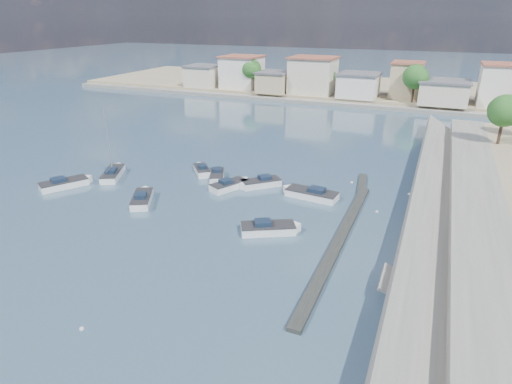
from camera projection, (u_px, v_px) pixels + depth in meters
ground at (338, 146)px, 66.37m from camera, size 400.00×400.00×0.00m
seawall_walkway at (481, 243)px, 36.40m from camera, size 5.00×90.00×1.80m
breakwater at (345, 227)px, 40.61m from camera, size 2.00×31.02×0.35m
far_shore_land at (384, 90)px, 110.26m from camera, size 160.00×40.00×1.40m
far_shore_quay at (371, 107)px, 92.54m from camera, size 160.00×2.50×0.80m
far_town at (428, 84)px, 91.95m from camera, size 113.01×12.80×8.35m
shore_trees at (414, 83)px, 84.83m from camera, size 74.56×38.32×7.92m
motorboat_a at (142, 199)px, 46.41m from camera, size 3.91×5.12×1.48m
motorboat_b at (231, 185)px, 50.01m from camera, size 3.66×4.97×1.48m
motorboat_c at (309, 194)px, 47.59m from camera, size 6.46×2.77×1.48m
motorboat_d at (259, 183)px, 50.54m from camera, size 4.67×4.54×1.48m
motorboat_e at (66, 184)px, 50.49m from camera, size 4.49×5.62×1.48m
motorboat_f at (202, 170)px, 54.85m from camera, size 3.69×3.98×1.48m
motorboat_g at (217, 177)px, 52.63m from camera, size 3.21×4.55×1.48m
motorboat_h at (271, 229)px, 39.87m from camera, size 5.43×4.14×1.48m
sailboat at (113, 173)px, 53.73m from camera, size 4.13×5.90×9.00m
mooring_buoys at (357, 218)px, 42.64m from camera, size 18.62×36.31×0.32m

